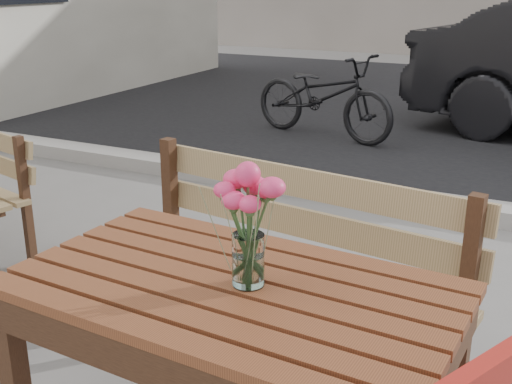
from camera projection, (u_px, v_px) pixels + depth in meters
street at (461, 143)px, 6.41m from camera, size 30.00×8.12×0.12m
main_table at (232, 322)px, 1.87m from camera, size 1.32×0.82×0.79m
main_bench at (288, 251)px, 2.57m from camera, size 1.56×0.66×0.94m
main_vase at (248, 210)px, 1.75m from camera, size 0.20×0.20×0.36m
bicycle at (323, 96)px, 6.63m from camera, size 1.76×0.98×0.88m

